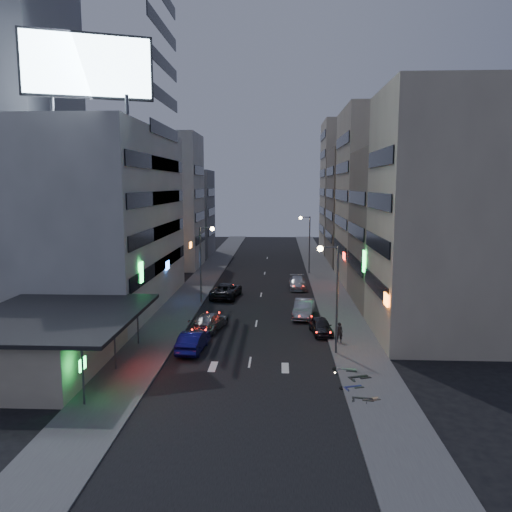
# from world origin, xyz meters

# --- Properties ---
(ground) EXTENTS (180.00, 180.00, 0.00)m
(ground) POSITION_xyz_m (0.00, 0.00, 0.00)
(ground) COLOR black
(ground) RESTS_ON ground
(sidewalk_left) EXTENTS (4.00, 120.00, 0.12)m
(sidewalk_left) POSITION_xyz_m (-8.00, 30.00, 0.06)
(sidewalk_left) COLOR #4C4C4F
(sidewalk_left) RESTS_ON ground
(sidewalk_right) EXTENTS (4.00, 120.00, 0.12)m
(sidewalk_right) POSITION_xyz_m (8.00, 30.00, 0.06)
(sidewalk_right) COLOR #4C4C4F
(sidewalk_right) RESTS_ON ground
(food_court) EXTENTS (11.00, 13.00, 3.88)m
(food_court) POSITION_xyz_m (-13.90, 2.00, 1.98)
(food_court) COLOR beige
(food_court) RESTS_ON ground
(white_building) EXTENTS (14.00, 24.00, 18.00)m
(white_building) POSITION_xyz_m (-17.00, 20.00, 9.00)
(white_building) COLOR silver
(white_building) RESTS_ON ground
(grey_tower) EXTENTS (10.00, 14.00, 34.00)m
(grey_tower) POSITION_xyz_m (-26.00, 23.00, 17.00)
(grey_tower) COLOR gray
(grey_tower) RESTS_ON ground
(shophouse_near) EXTENTS (10.00, 11.00, 20.00)m
(shophouse_near) POSITION_xyz_m (15.00, 10.50, 10.00)
(shophouse_near) COLOR beige
(shophouse_near) RESTS_ON ground
(shophouse_mid) EXTENTS (11.00, 12.00, 16.00)m
(shophouse_mid) POSITION_xyz_m (15.50, 22.00, 8.00)
(shophouse_mid) COLOR gray
(shophouse_mid) RESTS_ON ground
(shophouse_far) EXTENTS (10.00, 14.00, 22.00)m
(shophouse_far) POSITION_xyz_m (15.00, 35.00, 11.00)
(shophouse_far) COLOR beige
(shophouse_far) RESTS_ON ground
(far_left_a) EXTENTS (11.00, 10.00, 20.00)m
(far_left_a) POSITION_xyz_m (-15.50, 45.00, 10.00)
(far_left_a) COLOR silver
(far_left_a) RESTS_ON ground
(far_left_b) EXTENTS (12.00, 10.00, 15.00)m
(far_left_b) POSITION_xyz_m (-16.00, 58.00, 7.50)
(far_left_b) COLOR gray
(far_left_b) RESTS_ON ground
(far_right_a) EXTENTS (11.00, 12.00, 18.00)m
(far_right_a) POSITION_xyz_m (15.50, 50.00, 9.00)
(far_right_a) COLOR gray
(far_right_a) RESTS_ON ground
(far_right_b) EXTENTS (12.00, 12.00, 24.00)m
(far_right_b) POSITION_xyz_m (16.00, 64.00, 12.00)
(far_right_b) COLOR beige
(far_right_b) RESTS_ON ground
(billboard) EXTENTS (9.52, 3.75, 6.20)m
(billboard) POSITION_xyz_m (-12.99, 9.97, 21.66)
(billboard) COLOR #595B60
(billboard) RESTS_ON white_building
(street_lamp_right_near) EXTENTS (1.60, 0.44, 8.02)m
(street_lamp_right_near) POSITION_xyz_m (5.90, 6.00, 5.36)
(street_lamp_right_near) COLOR #595B60
(street_lamp_right_near) RESTS_ON sidewalk_right
(street_lamp_left) EXTENTS (1.60, 0.44, 8.02)m
(street_lamp_left) POSITION_xyz_m (-5.90, 22.00, 5.36)
(street_lamp_left) COLOR #595B60
(street_lamp_left) RESTS_ON sidewalk_left
(street_lamp_right_far) EXTENTS (1.60, 0.44, 8.02)m
(street_lamp_right_far) POSITION_xyz_m (5.90, 40.00, 5.36)
(street_lamp_right_far) COLOR #595B60
(street_lamp_right_far) RESTS_ON sidewalk_right
(parked_car_right_near) EXTENTS (2.09, 4.14, 1.35)m
(parked_car_right_near) POSITION_xyz_m (5.60, 11.08, 0.68)
(parked_car_right_near) COLOR #29282E
(parked_car_right_near) RESTS_ON ground
(parked_car_right_mid) EXTENTS (2.40, 5.19, 1.65)m
(parked_car_right_mid) POSITION_xyz_m (4.41, 16.43, 0.82)
(parked_car_right_mid) COLOR #A1A3A9
(parked_car_right_mid) RESTS_ON ground
(parked_car_left) EXTENTS (3.43, 6.23, 1.65)m
(parked_car_left) POSITION_xyz_m (-3.85, 24.42, 0.83)
(parked_car_left) COLOR #232328
(parked_car_left) RESTS_ON ground
(parked_car_right_far) EXTENTS (2.13, 5.01, 1.44)m
(parked_car_right_far) POSITION_xyz_m (4.30, 29.52, 0.72)
(parked_car_right_far) COLOR #A7AAAF
(parked_car_right_far) RESTS_ON ground
(road_car_blue) EXTENTS (2.00, 4.80, 1.54)m
(road_car_blue) POSITION_xyz_m (-4.44, 6.27, 0.77)
(road_car_blue) COLOR navy
(road_car_blue) RESTS_ON ground
(road_car_silver) EXTENTS (3.18, 5.55, 1.51)m
(road_car_silver) POSITION_xyz_m (-3.99, 11.82, 0.76)
(road_car_silver) COLOR #94969B
(road_car_silver) RESTS_ON ground
(person) EXTENTS (0.62, 0.44, 1.62)m
(person) POSITION_xyz_m (6.82, 8.54, 0.93)
(person) COLOR black
(person) RESTS_ON sidewalk_right
(scooter_black_a) EXTENTS (0.84, 1.86, 1.10)m
(scooter_black_a) POSITION_xyz_m (7.59, -1.94, 0.67)
(scooter_black_a) COLOR black
(scooter_black_a) RESTS_ON sidewalk_right
(scooter_silver_a) EXTENTS (1.00, 1.69, 0.98)m
(scooter_silver_a) POSITION_xyz_m (7.87, -1.76, 0.61)
(scooter_silver_a) COLOR #939599
(scooter_silver_a) RESTS_ON sidewalk_right
(scooter_blue) EXTENTS (1.11, 1.86, 1.08)m
(scooter_blue) POSITION_xyz_m (7.17, 0.02, 0.66)
(scooter_blue) COLOR navy
(scooter_blue) RESTS_ON sidewalk_right
(scooter_black_b) EXTENTS (1.32, 2.16, 1.25)m
(scooter_black_b) POSITION_xyz_m (7.84, 1.67, 0.75)
(scooter_black_b) COLOR black
(scooter_black_b) RESTS_ON sidewalk_right
(scooter_silver_b) EXTENTS (0.97, 2.08, 1.22)m
(scooter_silver_b) POSITION_xyz_m (7.32, 2.66, 0.73)
(scooter_silver_b) COLOR #9B9BA2
(scooter_silver_b) RESTS_ON sidewalk_right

